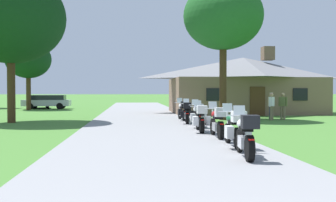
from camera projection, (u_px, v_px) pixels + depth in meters
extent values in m
plane|color=#42752D|center=(147.00, 122.00, 22.11)|extent=(500.00, 500.00, 0.00)
cube|color=gray|center=(149.00, 124.00, 20.12)|extent=(6.40, 80.00, 0.06)
cylinder|color=black|center=(239.00, 141.00, 10.69)|extent=(0.18, 0.65, 0.64)
cylinder|color=black|center=(250.00, 148.00, 9.25)|extent=(0.22, 0.65, 0.64)
cube|color=silver|center=(244.00, 142.00, 9.95)|extent=(0.32, 0.59, 0.30)
ellipsoid|color=silver|center=(243.00, 124.00, 10.20)|extent=(0.36, 0.55, 0.26)
cube|color=black|center=(246.00, 129.00, 9.74)|extent=(0.34, 0.55, 0.10)
cylinder|color=silver|center=(240.00, 116.00, 10.63)|extent=(0.66, 0.11, 0.03)
cylinder|color=silver|center=(240.00, 128.00, 10.68)|extent=(0.09, 0.24, 0.73)
cube|color=#B2BCC6|center=(239.00, 110.00, 10.73)|extent=(0.33, 0.14, 0.27)
sphere|color=silver|center=(240.00, 121.00, 10.64)|extent=(0.11, 0.11, 0.11)
cube|color=black|center=(250.00, 122.00, 9.18)|extent=(0.44, 0.40, 0.32)
cube|color=red|center=(251.00, 140.00, 9.02)|extent=(0.14, 0.05, 0.06)
cylinder|color=silver|center=(253.00, 150.00, 9.57)|extent=(0.13, 0.55, 0.07)
cylinder|color=black|center=(228.00, 133.00, 12.67)|extent=(0.13, 0.64, 0.64)
cylinder|color=black|center=(238.00, 138.00, 11.24)|extent=(0.18, 0.65, 0.64)
cube|color=silver|center=(233.00, 134.00, 11.93)|extent=(0.28, 0.57, 0.30)
ellipsoid|color=#195B33|center=(231.00, 119.00, 12.18)|extent=(0.32, 0.53, 0.26)
cube|color=black|center=(234.00, 123.00, 11.73)|extent=(0.30, 0.53, 0.10)
cylinder|color=silver|center=(228.00, 112.00, 12.62)|extent=(0.66, 0.06, 0.03)
cylinder|color=silver|center=(228.00, 122.00, 12.67)|extent=(0.07, 0.24, 0.73)
cube|color=#B2BCC6|center=(227.00, 107.00, 12.71)|extent=(0.32, 0.12, 0.27)
sphere|color=silver|center=(228.00, 116.00, 12.62)|extent=(0.11, 0.11, 0.11)
cube|color=silver|center=(239.00, 117.00, 11.17)|extent=(0.41, 0.37, 0.32)
cube|color=red|center=(240.00, 131.00, 11.01)|extent=(0.14, 0.04, 0.06)
cylinder|color=silver|center=(240.00, 140.00, 11.57)|extent=(0.09, 0.55, 0.07)
cube|color=silver|center=(229.00, 132.00, 11.27)|extent=(0.21, 0.41, 0.36)
cube|color=silver|center=(247.00, 132.00, 11.30)|extent=(0.21, 0.41, 0.36)
cylinder|color=black|center=(213.00, 127.00, 15.03)|extent=(0.13, 0.64, 0.64)
cylinder|color=black|center=(221.00, 130.00, 13.59)|extent=(0.17, 0.64, 0.64)
cube|color=silver|center=(217.00, 127.00, 14.29)|extent=(0.27, 0.57, 0.30)
ellipsoid|color=maroon|center=(215.00, 114.00, 14.54)|extent=(0.31, 0.53, 0.26)
cube|color=black|center=(218.00, 117.00, 14.08)|extent=(0.29, 0.53, 0.10)
cylinder|color=silver|center=(213.00, 109.00, 14.97)|extent=(0.66, 0.05, 0.03)
cylinder|color=silver|center=(213.00, 117.00, 15.02)|extent=(0.07, 0.24, 0.73)
cube|color=#B2BCC6|center=(213.00, 105.00, 15.07)|extent=(0.32, 0.12, 0.27)
sphere|color=silver|center=(213.00, 112.00, 14.97)|extent=(0.11, 0.11, 0.11)
cube|color=#B7B7BC|center=(221.00, 112.00, 13.53)|extent=(0.41, 0.37, 0.32)
cube|color=red|center=(222.00, 124.00, 13.37)|extent=(0.14, 0.03, 0.06)
cylinder|color=silver|center=(223.00, 132.00, 13.92)|extent=(0.08, 0.55, 0.07)
cylinder|color=black|center=(198.00, 123.00, 17.01)|extent=(0.15, 0.65, 0.64)
cylinder|color=black|center=(202.00, 125.00, 15.57)|extent=(0.19, 0.65, 0.64)
cube|color=silver|center=(200.00, 123.00, 16.27)|extent=(0.29, 0.57, 0.30)
ellipsoid|color=black|center=(199.00, 112.00, 16.52)|extent=(0.33, 0.54, 0.26)
cube|color=black|center=(200.00, 114.00, 16.06)|extent=(0.31, 0.54, 0.10)
cylinder|color=silver|center=(198.00, 107.00, 16.95)|extent=(0.66, 0.07, 0.03)
cylinder|color=silver|center=(198.00, 114.00, 17.00)|extent=(0.07, 0.24, 0.73)
cube|color=#B2BCC6|center=(198.00, 103.00, 17.05)|extent=(0.33, 0.13, 0.27)
sphere|color=silver|center=(198.00, 110.00, 16.95)|extent=(0.11, 0.11, 0.11)
cube|color=silver|center=(202.00, 110.00, 15.50)|extent=(0.42, 0.38, 0.32)
cube|color=red|center=(203.00, 120.00, 15.34)|extent=(0.14, 0.04, 0.06)
cylinder|color=silver|center=(204.00, 127.00, 15.90)|extent=(0.10, 0.55, 0.07)
cube|color=silver|center=(195.00, 121.00, 15.60)|extent=(0.22, 0.41, 0.36)
cube|color=silver|center=(208.00, 121.00, 15.62)|extent=(0.22, 0.41, 0.36)
cylinder|color=black|center=(195.00, 119.00, 19.22)|extent=(0.15, 0.65, 0.64)
cylinder|color=black|center=(199.00, 121.00, 17.78)|extent=(0.19, 0.65, 0.64)
cube|color=silver|center=(197.00, 119.00, 18.48)|extent=(0.29, 0.57, 0.30)
ellipsoid|color=silver|center=(196.00, 109.00, 18.73)|extent=(0.33, 0.54, 0.26)
cube|color=black|center=(197.00, 112.00, 18.27)|extent=(0.31, 0.53, 0.10)
cylinder|color=silver|center=(195.00, 105.00, 19.17)|extent=(0.66, 0.07, 0.03)
cylinder|color=silver|center=(195.00, 112.00, 19.21)|extent=(0.07, 0.24, 0.73)
cube|color=#B2BCC6|center=(195.00, 102.00, 19.26)|extent=(0.33, 0.13, 0.27)
sphere|color=silver|center=(195.00, 108.00, 19.17)|extent=(0.11, 0.11, 0.11)
cube|color=#B7B7BC|center=(199.00, 107.00, 17.72)|extent=(0.42, 0.38, 0.32)
cube|color=red|center=(199.00, 117.00, 17.56)|extent=(0.14, 0.04, 0.06)
cylinder|color=silver|center=(201.00, 123.00, 18.11)|extent=(0.10, 0.55, 0.07)
cube|color=#B7B7BC|center=(193.00, 117.00, 17.82)|extent=(0.22, 0.41, 0.36)
cube|color=#B7B7BC|center=(204.00, 117.00, 17.84)|extent=(0.22, 0.41, 0.36)
cylinder|color=black|center=(186.00, 116.00, 21.50)|extent=(0.18, 0.65, 0.64)
cylinder|color=black|center=(187.00, 118.00, 20.06)|extent=(0.22, 0.65, 0.64)
cube|color=silver|center=(187.00, 116.00, 20.76)|extent=(0.32, 0.58, 0.30)
ellipsoid|color=silver|center=(187.00, 107.00, 21.01)|extent=(0.35, 0.55, 0.26)
cube|color=black|center=(187.00, 109.00, 20.55)|extent=(0.33, 0.55, 0.10)
cylinder|color=silver|center=(186.00, 104.00, 21.44)|extent=(0.66, 0.10, 0.03)
cylinder|color=silver|center=(186.00, 110.00, 21.49)|extent=(0.08, 0.24, 0.73)
cube|color=#B2BCC6|center=(186.00, 101.00, 21.54)|extent=(0.33, 0.14, 0.27)
sphere|color=silver|center=(186.00, 106.00, 21.45)|extent=(0.11, 0.11, 0.11)
cube|color=black|center=(187.00, 106.00, 20.00)|extent=(0.43, 0.40, 0.32)
cube|color=red|center=(187.00, 114.00, 19.84)|extent=(0.14, 0.04, 0.06)
cylinder|color=silver|center=(190.00, 119.00, 20.38)|extent=(0.13, 0.55, 0.07)
cube|color=black|center=(182.00, 114.00, 20.11)|extent=(0.24, 0.42, 0.36)
cube|color=black|center=(192.00, 114.00, 20.10)|extent=(0.24, 0.42, 0.36)
cylinder|color=black|center=(180.00, 114.00, 23.69)|extent=(0.15, 0.65, 0.64)
cylinder|color=black|center=(185.00, 115.00, 22.27)|extent=(0.20, 0.65, 0.64)
cube|color=silver|center=(182.00, 114.00, 22.96)|extent=(0.30, 0.58, 0.30)
ellipsoid|color=silver|center=(181.00, 106.00, 23.20)|extent=(0.33, 0.54, 0.26)
cube|color=black|center=(183.00, 108.00, 22.75)|extent=(0.31, 0.54, 0.10)
cylinder|color=silver|center=(180.00, 102.00, 23.63)|extent=(0.66, 0.08, 0.03)
cylinder|color=silver|center=(180.00, 108.00, 23.68)|extent=(0.08, 0.24, 0.73)
cube|color=#B2BCC6|center=(180.00, 100.00, 23.73)|extent=(0.33, 0.13, 0.27)
sphere|color=silver|center=(180.00, 105.00, 23.64)|extent=(0.11, 0.11, 0.11)
cube|color=black|center=(185.00, 104.00, 22.20)|extent=(0.42, 0.39, 0.32)
cube|color=red|center=(185.00, 112.00, 22.05)|extent=(0.14, 0.04, 0.06)
cylinder|color=silver|center=(186.00, 117.00, 22.61)|extent=(0.11, 0.55, 0.07)
cube|color=black|center=(180.00, 112.00, 22.27)|extent=(0.23, 0.41, 0.36)
cube|color=black|center=(189.00, 112.00, 22.36)|extent=(0.23, 0.41, 0.36)
cube|color=brown|center=(243.00, 96.00, 31.34)|extent=(11.38, 7.19, 2.81)
pyramid|color=slate|center=(243.00, 68.00, 31.29)|extent=(12.07, 7.62, 1.70)
cube|color=brown|center=(268.00, 53.00, 31.45)|extent=(0.90, 0.90, 1.10)
cube|color=#472D19|center=(258.00, 101.00, 27.74)|extent=(1.10, 0.08, 2.10)
cube|color=black|center=(214.00, 94.00, 27.43)|extent=(1.10, 0.06, 0.90)
cube|color=black|center=(300.00, 94.00, 28.03)|extent=(1.10, 0.06, 0.90)
cylinder|color=#75664C|center=(272.00, 113.00, 23.67)|extent=(0.14, 0.14, 0.86)
cylinder|color=#75664C|center=(271.00, 113.00, 23.53)|extent=(0.14, 0.14, 0.86)
cube|color=silver|center=(272.00, 102.00, 23.59)|extent=(0.41, 0.41, 0.56)
cylinder|color=silver|center=(273.00, 102.00, 23.76)|extent=(0.09, 0.09, 0.58)
cylinder|color=silver|center=(270.00, 102.00, 23.41)|extent=(0.09, 0.09, 0.58)
sphere|color=tan|center=(272.00, 95.00, 23.58)|extent=(0.21, 0.21, 0.21)
cylinder|color=navy|center=(270.00, 113.00, 24.20)|extent=(0.14, 0.14, 0.86)
cylinder|color=navy|center=(272.00, 112.00, 24.31)|extent=(0.14, 0.14, 0.86)
cube|color=tan|center=(271.00, 101.00, 24.24)|extent=(0.42, 0.38, 0.56)
cylinder|color=tan|center=(269.00, 102.00, 24.10)|extent=(0.09, 0.09, 0.58)
cylinder|color=tan|center=(273.00, 102.00, 24.39)|extent=(0.09, 0.09, 0.58)
sphere|color=tan|center=(271.00, 95.00, 24.23)|extent=(0.21, 0.21, 0.21)
cylinder|color=#B2AD99|center=(271.00, 93.00, 24.23)|extent=(0.22, 0.22, 0.05)
cylinder|color=#75664C|center=(284.00, 113.00, 24.00)|extent=(0.14, 0.14, 0.86)
cylinder|color=#75664C|center=(281.00, 113.00, 24.10)|extent=(0.14, 0.14, 0.86)
cube|color=#5B6638|center=(283.00, 101.00, 24.03)|extent=(0.42, 0.40, 0.56)
cylinder|color=#5B6638|center=(287.00, 102.00, 23.90)|extent=(0.09, 0.09, 0.58)
cylinder|color=#5B6638|center=(279.00, 102.00, 24.16)|extent=(0.09, 0.09, 0.58)
sphere|color=tan|center=(283.00, 95.00, 24.02)|extent=(0.21, 0.21, 0.21)
cylinder|color=#422D19|center=(29.00, 91.00, 37.00)|extent=(0.44, 0.44, 3.67)
ellipsoid|color=#0F3314|center=(28.00, 59.00, 36.93)|extent=(4.29, 4.29, 3.65)
ellipsoid|color=black|center=(28.00, 41.00, 36.89)|extent=(3.01, 3.01, 3.22)
cylinder|color=#422D19|center=(11.00, 85.00, 21.62)|extent=(0.44, 0.44, 4.23)
ellipsoid|color=#0F3314|center=(11.00, 17.00, 21.53)|extent=(6.06, 6.06, 5.15)
cylinder|color=#422D19|center=(223.00, 79.00, 23.76)|extent=(0.44, 0.44, 5.04)
ellipsoid|color=#1E5623|center=(223.00, 16.00, 23.67)|extent=(4.89, 4.89, 4.15)
cube|color=#ADAFB7|center=(47.00, 103.00, 38.89)|extent=(4.61, 1.87, 0.60)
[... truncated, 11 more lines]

